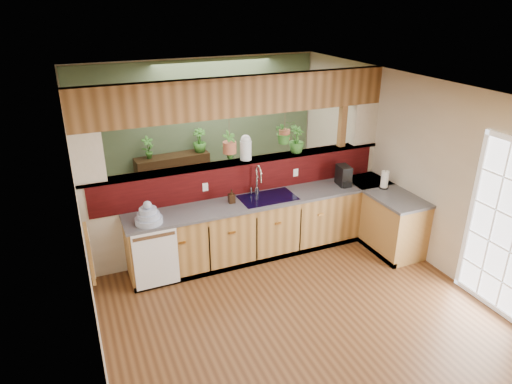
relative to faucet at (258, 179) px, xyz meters
name	(u,v)px	position (x,y,z in m)	size (l,w,h in m)	color
ground	(280,290)	(-0.16, -1.13, -1.15)	(4.60, 7.00, 0.01)	#54321A
ceiling	(285,94)	(-0.16, -1.13, 1.45)	(4.60, 7.00, 0.01)	brown
wall_back	(199,129)	(-0.16, 2.37, 0.15)	(4.60, 0.02, 2.60)	beige
wall_left	(84,238)	(-2.46, -1.13, 0.15)	(0.02, 7.00, 2.60)	beige
wall_right	(430,174)	(2.14, -1.13, 0.15)	(0.02, 7.00, 2.60)	beige
pass_through_partition	(244,173)	(-0.13, 0.22, 0.04)	(4.60, 0.21, 2.60)	beige
pass_through_ledge	(242,161)	(-0.16, 0.22, 0.22)	(4.60, 0.21, 0.04)	brown
header_beam	(241,96)	(-0.16, 0.22, 1.18)	(4.60, 0.15, 0.55)	brown
sage_backwall	(200,130)	(-0.16, 2.35, 0.15)	(4.55, 0.02, 2.55)	#485D3F
countertop	(305,221)	(0.68, -0.26, -0.70)	(4.14, 1.52, 0.90)	olive
dishwasher	(156,259)	(-1.64, -0.47, -0.69)	(0.58, 0.03, 0.82)	white
navy_sink	(268,202)	(0.09, -0.16, -0.33)	(0.82, 0.50, 0.18)	black
french_door	(503,231)	(2.11, -2.43, -0.10)	(0.06, 1.02, 2.16)	white
framed_print	(90,253)	(-2.43, -1.93, 0.40)	(0.04, 0.35, 0.45)	olive
faucet	(258,179)	(0.00, 0.00, 0.00)	(0.20, 0.20, 0.46)	#B7B7B2
dish_stack	(148,216)	(-1.65, -0.28, -0.15)	(0.36, 0.36, 0.31)	#97A5C4
soap_dispenser	(232,196)	(-0.45, -0.11, -0.15)	(0.09, 0.09, 0.20)	#331F12
coffee_maker	(344,176)	(1.37, -0.19, -0.11)	(0.17, 0.28, 0.31)	black
paper_towel	(385,180)	(1.87, -0.53, -0.12)	(0.14, 0.14, 0.29)	black
glass_jar	(246,147)	(-0.09, 0.22, 0.43)	(0.17, 0.17, 0.38)	silver
ledge_plant_right	(297,140)	(0.74, 0.22, 0.45)	(0.23, 0.23, 0.41)	#2F6723
hanging_plant_a	(229,136)	(-0.34, 0.22, 0.63)	(0.25, 0.21, 0.54)	brown
hanging_plant_b	(285,122)	(0.53, 0.22, 0.74)	(0.33, 0.29, 0.47)	brown
shelving_console	(174,178)	(-0.77, 2.12, -0.65)	(1.33, 0.36, 0.89)	black
shelf_plant_a	(148,148)	(-1.18, 2.12, 0.00)	(0.21, 0.14, 0.41)	#2F6723
shelf_plant_b	(199,141)	(-0.24, 2.12, 0.01)	(0.24, 0.24, 0.43)	#2F6723
floor_plant	(272,183)	(0.90, 1.42, -0.74)	(0.74, 0.64, 0.82)	#2F6723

